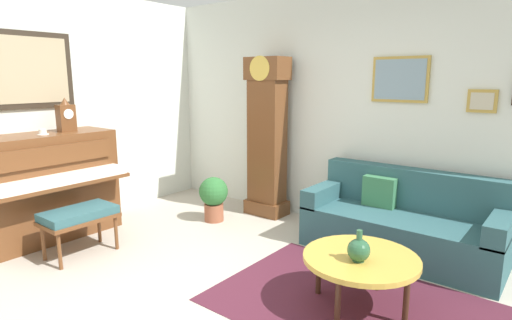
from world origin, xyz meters
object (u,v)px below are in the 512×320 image
(coffee_table, at_px, (361,260))
(teacup, at_px, (43,133))
(mantel_clock, at_px, (66,116))
(potted_plant, at_px, (214,196))
(piano, at_px, (47,186))
(couch, at_px, (403,224))
(grandfather_clock, at_px, (267,142))
(green_jug, at_px, (359,250))
(piano_bench, at_px, (79,216))

(coffee_table, distance_m, teacup, 3.47)
(mantel_clock, height_order, potted_plant, mantel_clock)
(mantel_clock, relative_size, teacup, 3.28)
(mantel_clock, relative_size, potted_plant, 0.68)
(piano, height_order, coffee_table, piano)
(mantel_clock, bearing_deg, coffee_table, 8.29)
(couch, distance_m, teacup, 3.88)
(piano, relative_size, coffee_table, 1.64)
(grandfather_clock, xyz_separation_m, couch, (1.84, -0.15, -0.65))
(coffee_table, xyz_separation_m, green_jug, (0.02, -0.09, 0.12))
(piano, distance_m, potted_plant, 1.88)
(mantel_clock, height_order, green_jug, mantel_clock)
(piano_bench, xyz_separation_m, green_jug, (2.66, 0.72, 0.11))
(grandfather_clock, bearing_deg, potted_plant, -119.14)
(piano, bearing_deg, green_jug, 11.39)
(grandfather_clock, height_order, mantel_clock, grandfather_clock)
(grandfather_clock, bearing_deg, piano_bench, -107.47)
(potted_plant, bearing_deg, grandfather_clock, 60.86)
(green_jug, bearing_deg, couch, 95.38)
(couch, xyz_separation_m, mantel_clock, (-3.24, -1.74, 1.03))
(teacup, bearing_deg, grandfather_clock, 58.44)
(grandfather_clock, distance_m, coffee_table, 2.46)
(piano_bench, xyz_separation_m, mantel_clock, (-0.71, 0.32, 0.94))
(teacup, xyz_separation_m, potted_plant, (0.99, 1.55, -0.87))
(coffee_table, xyz_separation_m, mantel_clock, (-3.35, -0.49, 0.94))
(grandfather_clock, relative_size, teacup, 17.50)
(green_jug, bearing_deg, mantel_clock, -173.30)
(piano_bench, distance_m, potted_plant, 1.61)
(piano, relative_size, piano_bench, 2.06)
(piano, height_order, couch, piano)
(teacup, bearing_deg, piano_bench, -1.99)
(couch, distance_m, coffee_table, 1.26)
(grandfather_clock, bearing_deg, coffee_table, -35.69)
(grandfather_clock, xyz_separation_m, potted_plant, (-0.35, -0.63, -0.64))
(piano_bench, bearing_deg, potted_plant, 77.76)
(potted_plant, bearing_deg, green_jug, -20.26)
(piano_bench, relative_size, couch, 0.37)
(piano, xyz_separation_m, potted_plant, (1.05, 1.53, -0.27))
(grandfather_clock, xyz_separation_m, green_jug, (1.96, -1.49, -0.44))
(teacup, relative_size, potted_plant, 0.21)
(piano_bench, distance_m, coffee_table, 2.76)
(coffee_table, xyz_separation_m, teacup, (-3.29, -0.79, 0.79))
(grandfather_clock, height_order, couch, grandfather_clock)
(couch, relative_size, teacup, 16.38)
(couch, height_order, potted_plant, couch)
(grandfather_clock, relative_size, couch, 1.07)
(piano, relative_size, teacup, 12.41)
(piano_bench, height_order, teacup, teacup)
(potted_plant, bearing_deg, mantel_clock, -130.08)
(piano, relative_size, potted_plant, 2.57)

